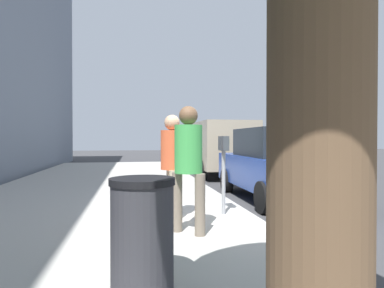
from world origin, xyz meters
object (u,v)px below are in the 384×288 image
(parking_meter, at_px, (224,158))
(pedestrian_at_meter, at_px, (172,157))
(parked_van_far, at_px, (217,145))
(trash_bin, at_px, (142,234))
(parked_sedan_near, at_px, (277,164))
(pedestrian_bystander, at_px, (188,158))

(parking_meter, xyz_separation_m, pedestrian_at_meter, (-0.18, 0.96, 0.03))
(parked_van_far, bearing_deg, pedestrian_at_meter, 160.67)
(parking_meter, xyz_separation_m, trash_bin, (-2.86, 1.54, -0.51))
(parked_van_far, bearing_deg, parked_sedan_near, 179.99)
(parking_meter, relative_size, pedestrian_bystander, 0.77)
(parking_meter, xyz_separation_m, pedestrian_bystander, (-1.12, 0.83, 0.07))
(parking_meter, xyz_separation_m, parked_sedan_near, (1.90, -1.88, -0.27))
(parking_meter, distance_m, pedestrian_at_meter, 0.97)
(parked_van_far, distance_m, trash_bin, 11.32)
(parked_sedan_near, xyz_separation_m, trash_bin, (-4.76, 3.42, -0.24))
(pedestrian_at_meter, height_order, pedestrian_bystander, pedestrian_bystander)
(pedestrian_at_meter, relative_size, parked_sedan_near, 0.40)
(parked_sedan_near, bearing_deg, trash_bin, 144.27)
(pedestrian_at_meter, bearing_deg, parking_meter, 10.54)
(pedestrian_at_meter, distance_m, trash_bin, 2.79)
(pedestrian_at_meter, height_order, trash_bin, pedestrian_at_meter)
(parking_meter, height_order, pedestrian_bystander, pedestrian_bystander)
(parked_sedan_near, height_order, trash_bin, parked_sedan_near)
(pedestrian_bystander, xyz_separation_m, parked_van_far, (9.04, -2.72, 0.02))
(pedestrian_at_meter, height_order, parked_sedan_near, pedestrian_at_meter)
(parked_sedan_near, relative_size, parked_van_far, 0.85)
(parking_meter, relative_size, pedestrian_at_meter, 0.80)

